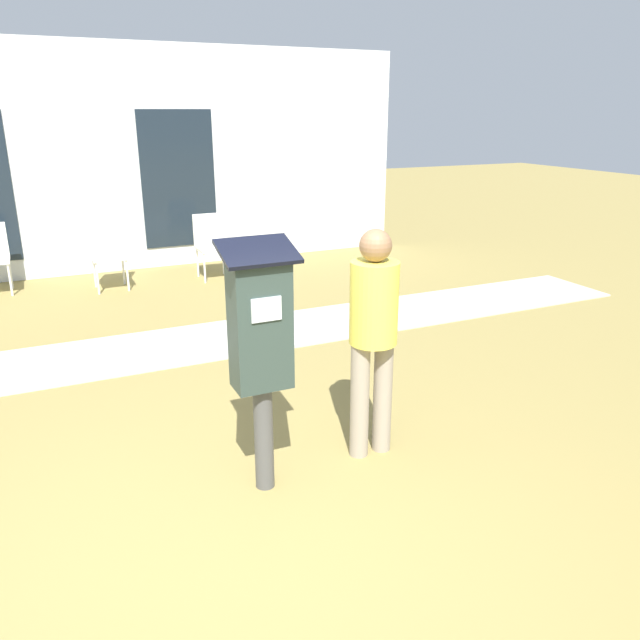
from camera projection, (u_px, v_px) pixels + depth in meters
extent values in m
plane|color=olive|center=(222.00, 562.00, 3.32)|extent=(40.00, 40.00, 0.00)
cube|color=#B7B2A8|center=(127.00, 353.00, 6.15)|extent=(12.00, 1.10, 0.02)
cube|color=silver|center=(76.00, 161.00, 8.77)|extent=(10.00, 0.24, 3.20)
cube|color=#19232D|center=(178.00, 180.00, 9.32)|extent=(1.10, 0.02, 2.00)
cylinder|color=#4C4C4C|center=(264.00, 437.00, 3.89)|extent=(0.12, 0.12, 0.70)
cube|color=#2D3D38|center=(260.00, 324.00, 3.65)|extent=(0.34, 0.22, 0.80)
cube|color=silver|center=(266.00, 309.00, 3.51)|extent=(0.18, 0.01, 0.14)
cube|color=black|center=(258.00, 251.00, 3.51)|extent=(0.44, 0.31, 0.12)
cylinder|color=gray|center=(360.00, 401.00, 4.24)|extent=(0.13, 0.13, 0.82)
cylinder|color=gray|center=(383.00, 396.00, 4.31)|extent=(0.13, 0.13, 0.82)
cylinder|color=#EADB4C|center=(374.00, 303.00, 4.05)|extent=(0.32, 0.32, 0.55)
sphere|color=#8C6647|center=(376.00, 246.00, 3.93)|extent=(0.21, 0.21, 0.21)
cylinder|color=white|center=(10.00, 280.00, 8.02)|extent=(0.03, 0.03, 0.42)
cylinder|color=white|center=(10.00, 273.00, 8.34)|extent=(0.03, 0.03, 0.42)
cylinder|color=white|center=(97.00, 279.00, 8.08)|extent=(0.03, 0.03, 0.42)
cylinder|color=white|center=(128.00, 276.00, 8.23)|extent=(0.03, 0.03, 0.42)
cylinder|color=white|center=(94.00, 272.00, 8.41)|extent=(0.03, 0.03, 0.42)
cylinder|color=white|center=(123.00, 269.00, 8.56)|extent=(0.03, 0.03, 0.42)
cube|color=white|center=(109.00, 257.00, 8.25)|extent=(0.44, 0.44, 0.04)
cube|color=white|center=(105.00, 237.00, 8.35)|extent=(0.44, 0.04, 0.44)
cylinder|color=white|center=(205.00, 268.00, 8.61)|extent=(0.03, 0.03, 0.42)
cylinder|color=white|center=(231.00, 265.00, 8.77)|extent=(0.03, 0.03, 0.42)
cylinder|color=white|center=(198.00, 262.00, 8.94)|extent=(0.03, 0.03, 0.42)
cylinder|color=white|center=(223.00, 260.00, 9.09)|extent=(0.03, 0.03, 0.42)
cube|color=white|center=(213.00, 248.00, 8.78)|extent=(0.44, 0.44, 0.04)
cube|color=white|center=(209.00, 229.00, 8.88)|extent=(0.44, 0.04, 0.44)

